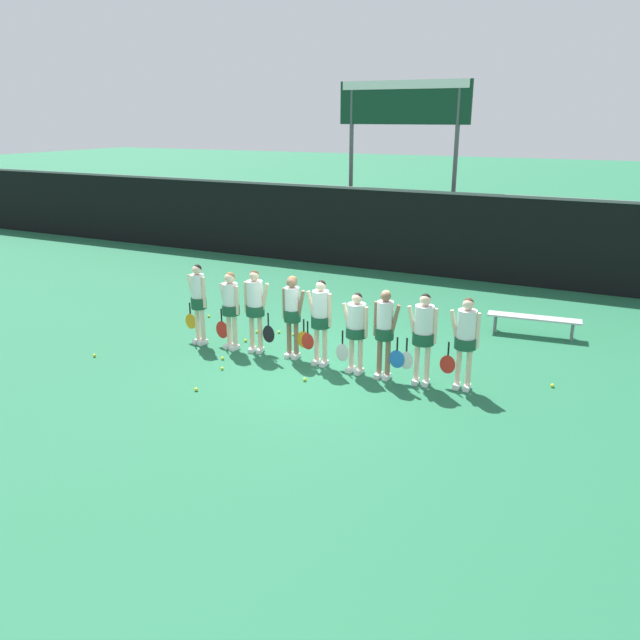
{
  "coord_description": "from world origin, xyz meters",
  "views": [
    {
      "loc": [
        5.21,
        -10.68,
        4.85
      ],
      "look_at": [
        0.01,
        -0.01,
        0.95
      ],
      "focal_mm": 35.0,
      "sensor_mm": 36.0,
      "label": 1
    }
  ],
  "objects_px": {
    "player_0": "(198,298)",
    "tennis_ball_8": "(552,386)",
    "tennis_ball_9": "(279,332)",
    "tennis_ball_10": "(257,332)",
    "player_3": "(293,310)",
    "player_6": "(385,327)",
    "tennis_ball_6": "(293,334)",
    "player_4": "(320,315)",
    "tennis_ball_4": "(223,358)",
    "player_7": "(423,331)",
    "tennis_ball_5": "(196,389)",
    "tennis_ball_1": "(222,368)",
    "player_2": "(255,304)",
    "tennis_ball_0": "(209,316)",
    "bench_courtside": "(534,319)",
    "player_8": "(466,336)",
    "scoreboard": "(403,120)",
    "tennis_ball_7": "(94,355)",
    "tennis_ball_3": "(305,379)",
    "player_1": "(230,304)",
    "tennis_ball_2": "(245,340)",
    "player_5": "(356,326)"
  },
  "relations": [
    {
      "from": "player_1",
      "to": "tennis_ball_0",
      "type": "xyz_separation_m",
      "value": [
        -1.77,
        1.59,
        -0.99
      ]
    },
    {
      "from": "player_2",
      "to": "tennis_ball_9",
      "type": "bearing_deg",
      "value": 86.2
    },
    {
      "from": "scoreboard",
      "to": "tennis_ball_2",
      "type": "distance_m",
      "value": 10.3
    },
    {
      "from": "bench_courtside",
      "to": "tennis_ball_8",
      "type": "relative_size",
      "value": 29.27
    },
    {
      "from": "player_8",
      "to": "bench_courtside",
      "type": "bearing_deg",
      "value": 76.87
    },
    {
      "from": "bench_courtside",
      "to": "player_4",
      "type": "height_order",
      "value": "player_4"
    },
    {
      "from": "scoreboard",
      "to": "tennis_ball_4",
      "type": "relative_size",
      "value": 87.05
    },
    {
      "from": "player_7",
      "to": "tennis_ball_10",
      "type": "height_order",
      "value": "player_7"
    },
    {
      "from": "player_0",
      "to": "tennis_ball_4",
      "type": "xyz_separation_m",
      "value": [
        1.01,
        -0.63,
        -1.03
      ]
    },
    {
      "from": "scoreboard",
      "to": "tennis_ball_6",
      "type": "bearing_deg",
      "value": -87.48
    },
    {
      "from": "player_0",
      "to": "tennis_ball_8",
      "type": "bearing_deg",
      "value": 15.76
    },
    {
      "from": "player_3",
      "to": "player_6",
      "type": "distance_m",
      "value": 2.1
    },
    {
      "from": "tennis_ball_0",
      "to": "tennis_ball_6",
      "type": "bearing_deg",
      "value": -6.08
    },
    {
      "from": "tennis_ball_1",
      "to": "tennis_ball_5",
      "type": "relative_size",
      "value": 0.94
    },
    {
      "from": "tennis_ball_0",
      "to": "player_0",
      "type": "bearing_deg",
      "value": -59.64
    },
    {
      "from": "tennis_ball_1",
      "to": "tennis_ball_5",
      "type": "xyz_separation_m",
      "value": [
        0.15,
        -1.06,
        0.0
      ]
    },
    {
      "from": "tennis_ball_4",
      "to": "tennis_ball_10",
      "type": "bearing_deg",
      "value": 97.82
    },
    {
      "from": "bench_courtside",
      "to": "player_0",
      "type": "distance_m",
      "value": 7.65
    },
    {
      "from": "player_6",
      "to": "player_8",
      "type": "height_order",
      "value": "player_6"
    },
    {
      "from": "player_0",
      "to": "tennis_ball_1",
      "type": "distance_m",
      "value": 1.99
    },
    {
      "from": "player_2",
      "to": "player_3",
      "type": "bearing_deg",
      "value": -7.59
    },
    {
      "from": "player_8",
      "to": "tennis_ball_8",
      "type": "relative_size",
      "value": 24.53
    },
    {
      "from": "player_0",
      "to": "player_6",
      "type": "bearing_deg",
      "value": 8.12
    },
    {
      "from": "tennis_ball_4",
      "to": "player_0",
      "type": "bearing_deg",
      "value": 148.22
    },
    {
      "from": "player_0",
      "to": "player_4",
      "type": "distance_m",
      "value": 2.96
    },
    {
      "from": "player_4",
      "to": "tennis_ball_1",
      "type": "xyz_separation_m",
      "value": [
        -1.64,
        -1.13,
        -1.02
      ]
    },
    {
      "from": "tennis_ball_9",
      "to": "tennis_ball_10",
      "type": "relative_size",
      "value": 0.95
    },
    {
      "from": "player_7",
      "to": "tennis_ball_5",
      "type": "relative_size",
      "value": 26.14
    },
    {
      "from": "tennis_ball_6",
      "to": "player_4",
      "type": "bearing_deg",
      "value": -44.37
    },
    {
      "from": "tennis_ball_1",
      "to": "tennis_ball_4",
      "type": "relative_size",
      "value": 0.94
    },
    {
      "from": "player_0",
      "to": "player_1",
      "type": "distance_m",
      "value": 0.82
    },
    {
      "from": "player_8",
      "to": "tennis_ball_4",
      "type": "distance_m",
      "value": 5.0
    },
    {
      "from": "player_2",
      "to": "player_7",
      "type": "distance_m",
      "value": 3.69
    },
    {
      "from": "player_8",
      "to": "tennis_ball_3",
      "type": "distance_m",
      "value": 3.13
    },
    {
      "from": "player_3",
      "to": "tennis_ball_2",
      "type": "bearing_deg",
      "value": 165.29
    },
    {
      "from": "tennis_ball_7",
      "to": "tennis_ball_10",
      "type": "distance_m",
      "value": 3.62
    },
    {
      "from": "bench_courtside",
      "to": "player_6",
      "type": "xyz_separation_m",
      "value": [
        -2.24,
        -3.85,
        0.65
      ]
    },
    {
      "from": "player_1",
      "to": "tennis_ball_5",
      "type": "bearing_deg",
      "value": -62.11
    },
    {
      "from": "player_3",
      "to": "player_6",
      "type": "height_order",
      "value": "same"
    },
    {
      "from": "player_1",
      "to": "tennis_ball_9",
      "type": "height_order",
      "value": "player_1"
    },
    {
      "from": "scoreboard",
      "to": "tennis_ball_6",
      "type": "xyz_separation_m",
      "value": [
        0.37,
        -8.31,
        -4.7
      ]
    },
    {
      "from": "player_5",
      "to": "player_6",
      "type": "relative_size",
      "value": 0.93
    },
    {
      "from": "player_0",
      "to": "player_4",
      "type": "height_order",
      "value": "player_0"
    },
    {
      "from": "tennis_ball_6",
      "to": "tennis_ball_10",
      "type": "height_order",
      "value": "tennis_ball_10"
    },
    {
      "from": "player_6",
      "to": "tennis_ball_5",
      "type": "height_order",
      "value": "player_6"
    },
    {
      "from": "tennis_ball_3",
      "to": "player_1",
      "type": "bearing_deg",
      "value": 158.45
    },
    {
      "from": "player_6",
      "to": "tennis_ball_6",
      "type": "xyz_separation_m",
      "value": [
        -2.73,
        1.38,
        -1.0
      ]
    },
    {
      "from": "tennis_ball_9",
      "to": "tennis_ball_10",
      "type": "bearing_deg",
      "value": -156.15
    },
    {
      "from": "player_8",
      "to": "tennis_ball_0",
      "type": "xyz_separation_m",
      "value": [
        -6.8,
        1.48,
        -1.01
      ]
    },
    {
      "from": "player_5",
      "to": "tennis_ball_7",
      "type": "bearing_deg",
      "value": -155.38
    }
  ]
}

